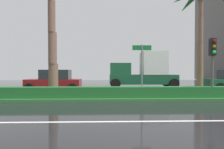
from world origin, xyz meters
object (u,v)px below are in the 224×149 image
palm_tree_centre_left (201,4)px  street_name_sign (142,63)px  car_in_traffic_leading (54,81)px  traffic_signal_median_right (213,56)px  box_truck_lead (143,72)px

palm_tree_centre_left → street_name_sign: palm_tree_centre_left is taller
palm_tree_centre_left → car_in_traffic_leading: palm_tree_centre_left is taller
street_name_sign → car_in_traffic_leading: size_ratio=0.70×
traffic_signal_median_right → palm_tree_centre_left: bearing=85.1°
palm_tree_centre_left → box_truck_lead: bearing=110.5°
traffic_signal_median_right → car_in_traffic_leading: 11.56m
box_truck_lead → traffic_signal_median_right: bearing=105.6°
box_truck_lead → palm_tree_centre_left: bearing=110.5°
car_in_traffic_leading → traffic_signal_median_right: bearing=152.2°
box_truck_lead → street_name_sign: bearing=78.5°
traffic_signal_median_right → box_truck_lead: bearing=105.6°
palm_tree_centre_left → traffic_signal_median_right: palm_tree_centre_left is taller
palm_tree_centre_left → car_in_traffic_leading: bearing=160.7°
box_truck_lead → car_in_traffic_leading: bearing=20.5°
street_name_sign → box_truck_lead: bearing=78.5°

